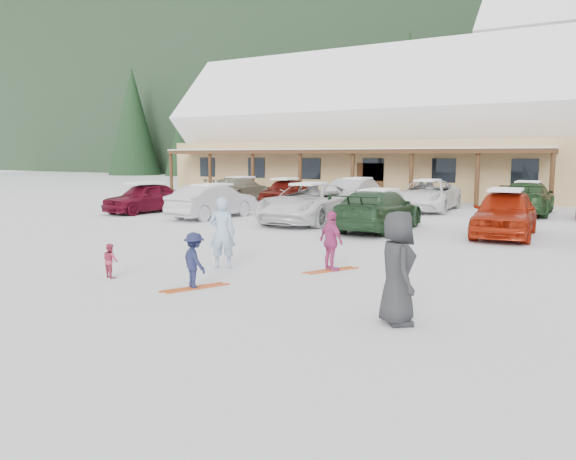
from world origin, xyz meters
The scene contains 21 objects.
ground centered at (0.00, 0.00, 0.00)m, with size 160.00×160.00×0.00m, color silver.
day_lodge centered at (-9.00, 27.96, 3.94)m, with size 29.12×12.50×10.38m.
conifer_0 centered at (-26.00, 30.00, 5.69)m, with size 4.40×4.40×10.20m.
conifer_2 centered at (-30.00, 42.00, 6.83)m, with size 5.28×5.28×12.24m.
adult_skier centered at (-1.36, 0.72, 0.85)m, with size 0.62×0.41×1.71m, color #90ADCB.
toddler_red centered at (-2.82, -1.41, 0.38)m, with size 0.37×0.29×0.76m, color #B0324F.
child_navy centered at (-0.55, -1.24, 0.58)m, with size 0.74×0.43×1.15m, color #171C3C.
skis_child_navy centered at (-0.55, -1.24, 0.01)m, with size 0.20×1.40×0.03m, color #BB491A.
child_magenta centered at (1.02, 1.75, 0.70)m, with size 0.82×0.34×1.40m, color #B33674.
skis_child_magenta centered at (1.02, 1.75, 0.01)m, with size 0.20×1.40×0.03m, color #BB491A.
bystander_dark centered at (3.79, -1.42, 0.91)m, with size 0.89×0.58×1.82m, color #262628.
parked_car_0 centered at (-12.54, 9.23, 0.70)m, with size 1.66×4.12×1.40m, color #56091A.
parked_car_1 centered at (-8.39, 9.11, 0.72)m, with size 1.52×4.37×1.44m, color #BBBAC0.
parked_car_2 centered at (-4.07, 9.83, 0.78)m, with size 2.59×5.62×1.56m, color white.
parked_car_3 centered at (-0.75, 8.98, 0.73)m, with size 2.04×5.03×1.46m, color #1F3D22.
parked_car_4 centered at (3.41, 9.74, 0.78)m, with size 1.85×4.59×1.56m, color #A7220B.
parked_car_7 centered at (-12.87, 17.33, 0.70)m, with size 1.95×4.80×1.39m, color gray.
parked_car_8 centered at (-9.52, 16.88, 0.70)m, with size 1.65×4.10×1.40m, color #5C120C.
parked_car_9 centered at (-4.89, 16.40, 0.76)m, with size 1.62×4.63×1.53m, color #9F9EA2.
parked_car_10 centered at (-1.48, 17.00, 0.75)m, with size 2.47×5.36×1.49m, color white.
parked_car_11 centered at (2.96, 17.63, 0.75)m, with size 2.09×5.14×1.49m, color #1F3C1C.
Camera 1 is at (6.82, -9.77, 2.68)m, focal length 35.00 mm.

